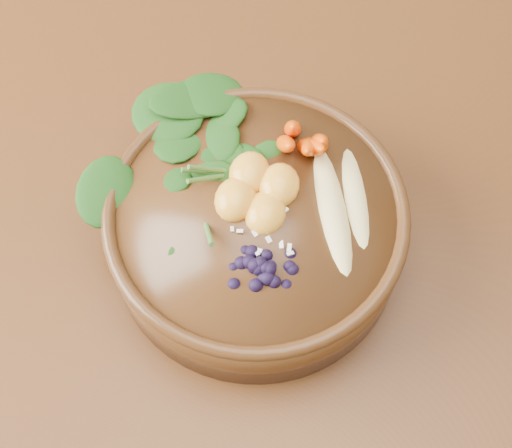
% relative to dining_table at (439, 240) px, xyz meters
% --- Properties ---
extents(ground, '(4.00, 4.00, 0.00)m').
position_rel_dining_table_xyz_m(ground, '(0.00, 0.00, -0.66)').
color(ground, '#381E0F').
rests_on(ground, ground).
extents(dining_table, '(1.60, 0.90, 0.75)m').
position_rel_dining_table_xyz_m(dining_table, '(0.00, 0.00, 0.00)').
color(dining_table, '#331C0C').
rests_on(dining_table, ground).
extents(stoneware_bowl, '(0.31, 0.31, 0.07)m').
position_rel_dining_table_xyz_m(stoneware_bowl, '(-0.17, -0.10, 0.13)').
color(stoneware_bowl, '#4F2D14').
rests_on(stoneware_bowl, dining_table).
extents(kale_heap, '(0.20, 0.18, 0.04)m').
position_rel_dining_table_xyz_m(kale_heap, '(-0.22, -0.06, 0.18)').
color(kale_heap, '#1B4714').
rests_on(kale_heap, stoneware_bowl).
extents(carrot_cluster, '(0.06, 0.06, 0.07)m').
position_rel_dining_table_xyz_m(carrot_cluster, '(-0.15, -0.02, 0.19)').
color(carrot_cluster, '#F94A00').
rests_on(carrot_cluster, stoneware_bowl).
extents(banana_halves, '(0.08, 0.14, 0.02)m').
position_rel_dining_table_xyz_m(banana_halves, '(-0.11, -0.07, 0.17)').
color(banana_halves, '#E0CC84').
rests_on(banana_halves, stoneware_bowl).
extents(mandarin_cluster, '(0.09, 0.10, 0.03)m').
position_rel_dining_table_xyz_m(mandarin_cluster, '(-0.18, -0.08, 0.17)').
color(mandarin_cluster, orange).
rests_on(mandarin_cluster, stoneware_bowl).
extents(blueberry_pile, '(0.13, 0.11, 0.03)m').
position_rel_dining_table_xyz_m(blueberry_pile, '(-0.16, -0.14, 0.18)').
color(blueberry_pile, black).
rests_on(blueberry_pile, stoneware_bowl).
extents(coconut_flakes, '(0.09, 0.08, 0.01)m').
position_rel_dining_table_xyz_m(coconut_flakes, '(-0.17, -0.11, 0.16)').
color(coconut_flakes, white).
rests_on(coconut_flakes, stoneware_bowl).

